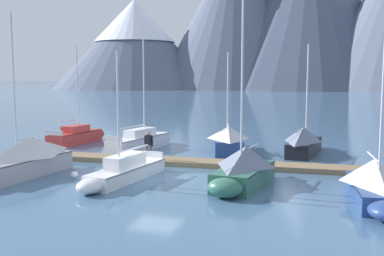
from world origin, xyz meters
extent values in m
plane|color=#426689|center=(0.00, 0.00, 0.00)|extent=(700.00, 700.00, 0.00)
cone|color=slate|center=(-75.46, 156.77, 18.45)|extent=(67.09, 67.09, 36.91)
cone|color=white|center=(-75.46, 156.77, 28.06)|extent=(33.95, 33.95, 17.79)
cone|color=slate|center=(-35.31, 168.56, 31.28)|extent=(64.92, 64.92, 62.57)
cone|color=#424C60|center=(-6.21, 177.15, 32.62)|extent=(86.70, 86.70, 65.24)
cube|color=#846B4C|center=(0.00, 4.00, 0.15)|extent=(22.79, 3.07, 0.30)
cylinder|color=#38383D|center=(0.04, 3.30, 0.12)|extent=(21.80, 1.57, 0.24)
cylinder|color=#38383D|center=(-0.04, 4.70, 0.12)|extent=(21.80, 1.57, 0.24)
cube|color=black|center=(-11.27, 3.31, 0.15)|extent=(0.27, 1.77, 0.27)
cube|color=black|center=(11.27, 4.69, 0.15)|extent=(0.27, 1.77, 0.27)
cube|color=#B2332D|center=(-10.85, 9.37, 0.47)|extent=(2.11, 5.08, 0.95)
ellipsoid|color=#B2332D|center=(-10.60, 12.10, 0.47)|extent=(1.55, 1.67, 0.90)
cube|color=#501614|center=(-10.85, 9.37, 0.91)|extent=(2.15, 4.98, 0.06)
cylinder|color=silver|center=(-10.81, 9.86, 4.33)|extent=(0.10, 0.10, 6.76)
cylinder|color=silver|center=(-10.96, 8.26, 1.87)|extent=(0.38, 3.20, 0.08)
cube|color=#C03A35|center=(-10.84, 9.49, 1.20)|extent=(1.36, 2.32, 0.49)
cube|color=silver|center=(-11.08, 6.99, 1.13)|extent=(1.50, 0.24, 0.36)
cube|color=#93939E|center=(-6.85, -1.75, 0.51)|extent=(2.36, 5.79, 1.02)
cube|color=#424247|center=(-6.85, -1.75, 0.98)|extent=(2.39, 5.68, 0.06)
cylinder|color=silver|center=(-6.89, -2.25, 4.79)|extent=(0.10, 0.10, 7.54)
cylinder|color=silver|center=(-6.77, -0.75, 2.00)|extent=(0.33, 3.01, 0.08)
pyramid|color=silver|center=(-6.81, -1.33, 1.54)|extent=(2.51, 4.69, 1.05)
cube|color=silver|center=(-4.76, 8.18, 0.49)|extent=(2.35, 6.37, 0.98)
ellipsoid|color=silver|center=(-4.26, 11.48, 0.49)|extent=(1.40, 1.46, 0.93)
cube|color=slate|center=(-4.76, 8.18, 0.94)|extent=(2.38, 6.26, 0.06)
cylinder|color=silver|center=(-4.65, 8.88, 4.52)|extent=(0.10, 0.10, 7.07)
cylinder|color=silver|center=(-4.88, 7.41, 1.78)|extent=(0.53, 2.96, 0.08)
cube|color=white|center=(-4.74, 8.33, 1.25)|extent=(1.41, 2.92, 0.55)
cube|color=silver|center=(-5.22, 5.18, 1.16)|extent=(1.29, 0.29, 0.36)
cube|color=white|center=(-1.25, -0.84, 0.36)|extent=(1.95, 5.83, 0.72)
ellipsoid|color=white|center=(-1.57, -3.93, 0.36)|extent=(1.29, 1.51, 0.68)
cube|color=slate|center=(-1.25, -0.84, 0.68)|extent=(1.98, 5.72, 0.06)
cylinder|color=silver|center=(-1.32, -1.57, 3.64)|extent=(0.10, 0.10, 5.84)
cylinder|color=silver|center=(-1.17, -0.16, 1.54)|extent=(0.38, 2.82, 0.08)
cube|color=white|center=(-1.26, -0.99, 1.03)|extent=(1.21, 2.66, 0.63)
cube|color=silver|center=(-0.95, 1.92, 0.90)|extent=(1.22, 0.23, 0.36)
cube|color=navy|center=(1.56, 9.29, 0.51)|extent=(3.16, 5.12, 1.02)
ellipsoid|color=navy|center=(0.78, 11.91, 0.51)|extent=(2.08, 2.30, 0.97)
cube|color=#121D39|center=(1.56, 9.29, 0.98)|extent=(3.17, 5.04, 0.06)
cylinder|color=silver|center=(1.29, 10.17, 3.99)|extent=(0.10, 0.10, 5.94)
cylinder|color=silver|center=(1.63, 9.07, 1.89)|extent=(0.74, 2.24, 0.08)
pyramid|color=silver|center=(1.66, 8.95, 1.43)|extent=(3.13, 4.27, 0.82)
cube|color=#336B56|center=(4.70, -0.14, 0.46)|extent=(2.36, 4.85, 0.93)
ellipsoid|color=#336B56|center=(4.42, -2.68, 0.46)|extent=(1.71, 1.45, 0.88)
cube|color=#163027|center=(4.70, -0.14, 0.89)|extent=(2.39, 4.76, 0.06)
cylinder|color=silver|center=(4.65, -0.55, 5.15)|extent=(0.10, 0.10, 8.44)
cylinder|color=silver|center=(4.80, 0.80, 1.74)|extent=(0.38, 2.71, 0.08)
pyramid|color=slate|center=(4.74, 0.21, 1.42)|extent=(2.51, 3.95, 0.98)
cube|color=black|center=(6.73, 9.96, 0.48)|extent=(2.04, 5.34, 0.97)
ellipsoid|color=black|center=(7.01, 12.79, 0.48)|extent=(1.43, 1.48, 0.92)
cube|color=black|center=(6.73, 9.96, 0.93)|extent=(2.07, 5.24, 0.06)
cylinder|color=silver|center=(6.79, 10.51, 4.22)|extent=(0.10, 0.10, 6.51)
cylinder|color=silver|center=(6.62, 8.87, 1.79)|extent=(0.41, 3.28, 0.08)
pyramid|color=slate|center=(6.69, 9.57, 1.44)|extent=(2.19, 4.33, 0.95)
cube|color=navy|center=(10.64, -1.22, 0.40)|extent=(2.47, 5.12, 0.79)
cube|color=#121D39|center=(10.64, -1.22, 0.75)|extent=(2.50, 5.03, 0.06)
cylinder|color=silver|center=(10.70, -1.72, 3.78)|extent=(0.10, 0.10, 5.98)
cylinder|color=silver|center=(10.53, -0.37, 1.78)|extent=(0.42, 2.72, 0.08)
pyramid|color=silver|center=(10.59, -0.85, 1.30)|extent=(2.60, 4.17, 1.01)
cylinder|color=brown|center=(-1.84, 3.55, 0.73)|extent=(0.14, 0.14, 0.86)
cylinder|color=brown|center=(-2.09, 3.58, 0.73)|extent=(0.14, 0.14, 0.86)
cube|color=black|center=(-1.97, 3.57, 1.46)|extent=(0.40, 0.25, 0.60)
sphere|color=#A37556|center=(-1.97, 3.57, 1.88)|extent=(0.22, 0.22, 0.22)
cylinder|color=black|center=(-1.72, 3.54, 1.39)|extent=(0.09, 0.09, 0.62)
cylinder|color=black|center=(-2.21, 3.59, 1.39)|extent=(0.09, 0.09, 0.62)
sphere|color=white|center=(-4.04, -1.37, 0.19)|extent=(0.38, 0.38, 0.38)
cylinder|color=#262628|center=(-4.04, -1.37, 0.42)|extent=(0.06, 0.06, 0.08)
camera|label=1|loc=(9.27, -21.86, 5.35)|focal=43.14mm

